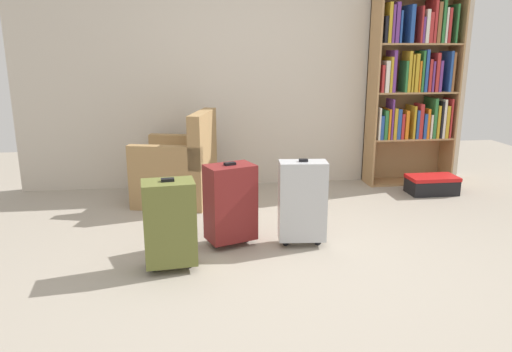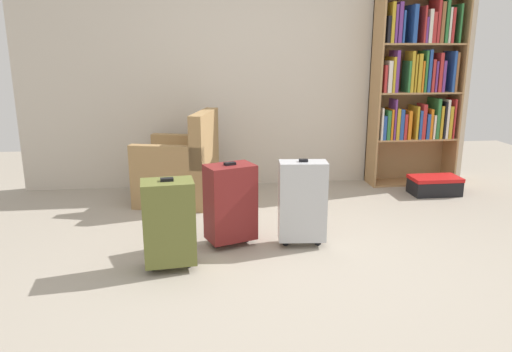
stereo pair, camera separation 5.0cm
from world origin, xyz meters
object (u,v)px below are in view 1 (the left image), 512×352
at_px(mug, 231,196).
at_px(suitcase_silver, 302,201).
at_px(storage_box, 432,184).
at_px(suitcase_olive, 170,223).
at_px(suitcase_dark_red, 230,203).
at_px(armchair, 179,170).
at_px(bookshelf, 413,83).

xyz_separation_m(mug, suitcase_silver, (0.45, -1.22, 0.31)).
xyz_separation_m(storage_box, suitcase_olive, (-2.66, -1.48, 0.24)).
relative_size(mug, suitcase_olive, 0.18).
bearing_deg(suitcase_dark_red, storage_box, 26.45).
height_order(storage_box, suitcase_silver, suitcase_silver).
distance_m(armchair, suitcase_silver, 1.59).
relative_size(bookshelf, armchair, 2.25).
relative_size(bookshelf, suitcase_silver, 2.96).
bearing_deg(suitcase_dark_red, suitcase_silver, -8.09).
xyz_separation_m(armchair, mug, (0.51, -0.05, -0.27)).
bearing_deg(armchair, mug, -5.84).
xyz_separation_m(mug, suitcase_dark_red, (-0.10, -1.14, 0.29)).
bearing_deg(bookshelf, storage_box, -80.37).
relative_size(armchair, suitcase_silver, 1.31).
bearing_deg(suitcase_olive, armchair, 88.70).
relative_size(bookshelf, suitcase_olive, 3.12).
height_order(mug, suitcase_dark_red, suitcase_dark_red).
distance_m(armchair, mug, 0.58).
bearing_deg(suitcase_olive, mug, 70.27).
bearing_deg(storage_box, suitcase_olive, -150.93).
xyz_separation_m(bookshelf, storage_box, (0.08, -0.47, -1.02)).
xyz_separation_m(suitcase_dark_red, suitcase_olive, (-0.45, -0.38, -0.00)).
relative_size(suitcase_dark_red, suitcase_olive, 1.01).
height_order(bookshelf, suitcase_silver, bookshelf).
distance_m(bookshelf, suitcase_silver, 2.42).
distance_m(bookshelf, mug, 2.34).
distance_m(suitcase_dark_red, suitcase_olive, 0.58).
bearing_deg(storage_box, mug, 178.97).
bearing_deg(suitcase_silver, suitcase_olive, -163.16).
height_order(mug, storage_box, storage_box).
bearing_deg(storage_box, suitcase_silver, -144.78).
xyz_separation_m(bookshelf, suitcase_silver, (-1.59, -1.65, -0.77)).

